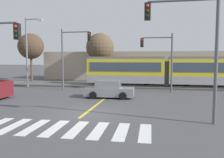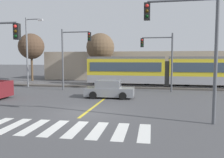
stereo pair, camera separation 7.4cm
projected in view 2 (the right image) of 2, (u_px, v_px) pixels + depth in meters
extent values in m
plane|color=#474749|center=(85.00, 113.00, 14.73)|extent=(200.00, 200.00, 0.00)
cube|color=#4C4742|center=(121.00, 86.00, 28.73)|extent=(120.00, 4.00, 0.18)
cube|color=#939399|center=(120.00, 85.00, 28.02)|extent=(120.00, 0.08, 0.10)
cube|color=#939399|center=(122.00, 84.00, 29.42)|extent=(120.00, 0.08, 0.10)
cube|color=#9E9EA3|center=(126.00, 79.00, 28.53)|extent=(9.00, 2.60, 0.90)
cube|color=yellow|center=(126.00, 67.00, 28.41)|extent=(9.00, 2.60, 1.90)
cube|color=#384756|center=(125.00, 67.00, 27.11)|extent=(8.28, 0.04, 1.04)
cube|color=slate|center=(126.00, 58.00, 28.31)|extent=(9.00, 2.39, 0.28)
cylinder|color=black|center=(147.00, 83.00, 28.10)|extent=(0.70, 0.20, 0.70)
cylinder|color=black|center=(106.00, 82.00, 29.04)|extent=(0.70, 0.20, 0.70)
cube|color=#9E9EA3|center=(210.00, 80.00, 26.72)|extent=(9.00, 2.60, 0.90)
cube|color=yellow|center=(210.00, 68.00, 26.60)|extent=(9.00, 2.60, 1.90)
cube|color=#384756|center=(213.00, 68.00, 25.31)|extent=(8.28, 0.04, 1.04)
cube|color=slate|center=(210.00, 58.00, 26.50)|extent=(9.00, 2.39, 0.28)
cylinder|color=black|center=(187.00, 83.00, 27.23)|extent=(0.70, 0.20, 0.70)
cube|color=#2D2D2D|center=(167.00, 73.00, 27.57)|extent=(0.50, 2.34, 2.80)
cube|color=silver|center=(13.00, 126.00, 12.01)|extent=(0.63, 2.81, 0.01)
cube|color=silver|center=(34.00, 127.00, 11.83)|extent=(0.63, 2.81, 0.01)
cube|color=silver|center=(54.00, 128.00, 11.64)|extent=(0.63, 2.81, 0.01)
cube|color=silver|center=(76.00, 129.00, 11.46)|extent=(0.63, 2.81, 0.01)
cube|color=silver|center=(98.00, 130.00, 11.28)|extent=(0.63, 2.81, 0.01)
cube|color=silver|center=(121.00, 131.00, 11.10)|extent=(0.63, 2.81, 0.01)
cube|color=silver|center=(144.00, 133.00, 10.92)|extent=(0.63, 2.81, 0.01)
cube|color=gold|center=(105.00, 99.00, 20.15)|extent=(0.20, 13.58, 0.01)
cube|color=gray|center=(110.00, 92.00, 20.53)|extent=(4.24, 1.81, 0.72)
cube|color=gray|center=(108.00, 84.00, 20.49)|extent=(2.14, 1.58, 0.64)
cube|color=#384756|center=(120.00, 84.00, 20.33)|extent=(0.14, 1.43, 0.52)
cube|color=#384756|center=(110.00, 83.00, 21.26)|extent=(1.79, 0.09, 0.48)
cylinder|color=black|center=(125.00, 93.00, 21.18)|extent=(0.65, 0.24, 0.64)
cylinder|color=black|center=(123.00, 96.00, 19.51)|extent=(0.65, 0.24, 0.64)
cylinder|color=black|center=(98.00, 92.00, 21.59)|extent=(0.65, 0.24, 0.64)
cylinder|color=black|center=(93.00, 95.00, 19.92)|extent=(0.65, 0.24, 0.64)
cube|color=maroon|center=(6.00, 83.00, 19.78)|extent=(0.13, 1.96, 0.36)
cylinder|color=black|center=(2.00, 92.00, 21.02)|extent=(0.80, 0.28, 0.80)
cylinder|color=#515459|center=(216.00, 60.00, 12.04)|extent=(0.18, 0.18, 6.71)
cylinder|color=#515459|center=(182.00, 0.00, 12.10)|extent=(3.50, 0.12, 0.12)
cube|color=black|center=(147.00, 12.00, 12.48)|extent=(0.32, 0.28, 0.90)
sphere|color=red|center=(147.00, 6.00, 12.31)|extent=(0.18, 0.18, 0.18)
sphere|color=#3A2706|center=(147.00, 11.00, 12.33)|extent=(0.18, 0.18, 0.18)
sphere|color=black|center=(147.00, 16.00, 12.36)|extent=(0.18, 0.18, 0.18)
cylinder|color=#515459|center=(63.00, 60.00, 25.38)|extent=(0.18, 0.18, 6.51)
cylinder|color=#515459|center=(76.00, 32.00, 24.84)|extent=(3.00, 0.12, 0.12)
cube|color=black|center=(89.00, 37.00, 24.60)|extent=(0.32, 0.28, 0.90)
sphere|color=red|center=(89.00, 34.00, 24.43)|extent=(0.18, 0.18, 0.18)
sphere|color=#3A2706|center=(89.00, 36.00, 24.45)|extent=(0.18, 0.18, 0.18)
sphere|color=black|center=(89.00, 39.00, 24.48)|extent=(0.18, 0.18, 0.18)
cylinder|color=#515459|center=(172.00, 63.00, 23.79)|extent=(0.18, 0.18, 5.92)
cylinder|color=#515459|center=(157.00, 38.00, 23.85)|extent=(3.00, 0.12, 0.12)
cube|color=black|center=(142.00, 43.00, 24.18)|extent=(0.32, 0.28, 0.90)
sphere|color=red|center=(142.00, 40.00, 24.01)|extent=(0.18, 0.18, 0.18)
sphere|color=#3A2706|center=(142.00, 43.00, 24.03)|extent=(0.18, 0.18, 0.18)
sphere|color=black|center=(142.00, 45.00, 24.06)|extent=(0.18, 0.18, 0.18)
cube|color=black|center=(17.00, 32.00, 13.33)|extent=(0.32, 0.28, 0.90)
sphere|color=red|center=(15.00, 26.00, 13.16)|extent=(0.18, 0.18, 0.18)
sphere|color=#3A2706|center=(15.00, 31.00, 13.18)|extent=(0.18, 0.18, 0.18)
sphere|color=black|center=(16.00, 36.00, 13.21)|extent=(0.18, 0.18, 0.18)
cylinder|color=slate|center=(27.00, 53.00, 27.84)|extent=(0.20, 0.20, 8.12)
cylinder|color=slate|center=(33.00, 19.00, 27.33)|extent=(1.80, 0.12, 0.12)
cube|color=#B2B2B7|center=(40.00, 20.00, 27.17)|extent=(0.56, 0.28, 0.20)
cylinder|color=brown|center=(32.00, 66.00, 35.90)|extent=(0.32, 0.32, 4.44)
sphere|color=#4C3828|center=(31.00, 46.00, 35.64)|extent=(3.84, 3.84, 3.84)
cylinder|color=brown|center=(100.00, 67.00, 34.49)|extent=(0.32, 0.32, 4.20)
sphere|color=brown|center=(100.00, 47.00, 34.24)|extent=(4.04, 4.04, 4.04)
cube|color=tan|center=(131.00, 66.00, 38.27)|extent=(27.33, 6.00, 4.43)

